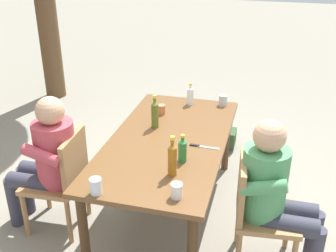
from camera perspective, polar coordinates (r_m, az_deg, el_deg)
The scene contains 16 objects.
ground_plane at distance 3.79m, azimuth 0.00°, elevation -11.59°, with size 24.00×24.00×0.00m, color gray.
dining_table at distance 3.44m, azimuth 0.00°, elevation -2.98°, with size 1.86×0.94×0.73m.
chair_far_left at distance 3.45m, azimuth -14.38°, elevation -6.81°, with size 0.46×0.46×0.87m.
chair_near_left at distance 3.08m, azimuth 12.15°, elevation -11.02°, with size 0.48×0.48×0.87m.
person_in_white_shirt at distance 3.42m, azimuth -16.33°, elevation -4.18°, with size 0.47×0.61×1.18m.
person_in_plaid_shirt at distance 2.99m, azimuth 14.55°, elevation -8.60°, with size 0.47×0.61×1.18m.
bottle_amber at distance 2.87m, azimuth 0.60°, elevation -4.52°, with size 0.06×0.06×0.30m.
bottle_green at distance 3.05m, azimuth 2.01°, elevation -3.33°, with size 0.06×0.06×0.22m.
bottle_olive at distance 3.55m, azimuth -1.82°, elevation 1.72°, with size 0.06×0.06×0.30m.
bottle_clear at distance 4.04m, azimuth 3.11°, elevation 4.27°, with size 0.06×0.06×0.22m.
cup_terracotta at distance 3.84m, azimuth -0.92°, elevation 2.29°, with size 0.07×0.07×0.09m, color #BC6B47.
cup_white at distance 2.68m, azimuth 1.20°, elevation -8.93°, with size 0.08×0.08×0.10m, color white.
cup_glass at distance 2.75m, azimuth -9.96°, elevation -8.21°, with size 0.08×0.08×0.11m, color silver.
cup_steel at distance 4.06m, azimuth 7.61°, elevation 3.54°, with size 0.08×0.08×0.10m, color #B2B7BC.
table_knife at distance 3.29m, azimuth 4.75°, elevation -2.85°, with size 0.03×0.24×0.01m.
backpack_by_far_side at distance 4.76m, azimuth 7.78°, elevation -0.81°, with size 0.31×0.23×0.39m.
Camera 1 is at (-2.91, -0.78, 2.31)m, focal length 44.06 mm.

